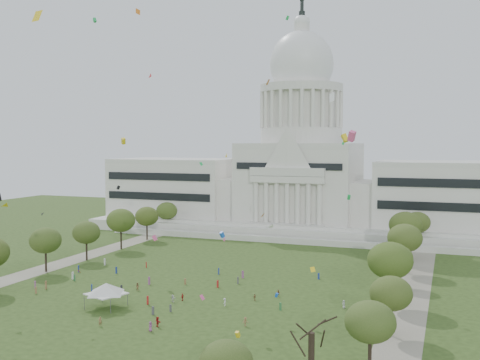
# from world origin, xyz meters

# --- Properties ---
(ground) EXTENTS (400.00, 400.00, 0.00)m
(ground) POSITION_xyz_m (0.00, 0.00, 0.00)
(ground) COLOR #2D4317
(ground) RESTS_ON ground
(capitol) EXTENTS (160.00, 64.50, 91.30)m
(capitol) POSITION_xyz_m (0.00, 113.59, 22.30)
(capitol) COLOR silver
(capitol) RESTS_ON ground
(path_left) EXTENTS (8.00, 160.00, 0.04)m
(path_left) POSITION_xyz_m (-48.00, 30.00, 0.02)
(path_left) COLOR gray
(path_left) RESTS_ON ground
(path_right) EXTENTS (8.00, 160.00, 0.04)m
(path_right) POSITION_xyz_m (48.00, 30.00, 0.02)
(path_right) COLOR gray
(path_right) RESTS_ON ground
(row_tree_r_0) EXTENTS (7.67, 7.67, 10.91)m
(row_tree_r_0) POSITION_xyz_m (44.94, -19.59, 7.75)
(row_tree_r_0) COLOR black
(row_tree_r_0) RESTS_ON ground
(row_tree_r_1) EXTENTS (7.58, 7.58, 10.78)m
(row_tree_r_1) POSITION_xyz_m (46.22, -1.75, 7.66)
(row_tree_r_1) COLOR black
(row_tree_r_1) RESTS_ON ground
(row_tree_l_2) EXTENTS (8.42, 8.42, 11.97)m
(row_tree_l_2) POSITION_xyz_m (-45.04, 17.30, 8.51)
(row_tree_l_2) COLOR black
(row_tree_l_2) RESTS_ON ground
(row_tree_r_2) EXTENTS (9.55, 9.55, 13.58)m
(row_tree_r_2) POSITION_xyz_m (44.17, 17.44, 9.66)
(row_tree_r_2) COLOR black
(row_tree_r_2) RESTS_ON ground
(row_tree_l_3) EXTENTS (8.12, 8.12, 11.55)m
(row_tree_l_3) POSITION_xyz_m (-44.09, 33.92, 8.21)
(row_tree_l_3) COLOR black
(row_tree_l_3) RESTS_ON ground
(row_tree_r_3) EXTENTS (7.01, 7.01, 9.98)m
(row_tree_r_3) POSITION_xyz_m (44.40, 34.48, 7.08)
(row_tree_r_3) COLOR black
(row_tree_r_3) RESTS_ON ground
(row_tree_l_4) EXTENTS (9.29, 9.29, 13.21)m
(row_tree_l_4) POSITION_xyz_m (-44.08, 52.42, 9.39)
(row_tree_l_4) COLOR black
(row_tree_l_4) RESTS_ON ground
(row_tree_r_4) EXTENTS (9.19, 9.19, 13.06)m
(row_tree_r_4) POSITION_xyz_m (44.76, 50.04, 9.29)
(row_tree_r_4) COLOR black
(row_tree_r_4) RESTS_ON ground
(row_tree_l_5) EXTENTS (8.33, 8.33, 11.85)m
(row_tree_l_5) POSITION_xyz_m (-45.22, 71.01, 8.42)
(row_tree_l_5) COLOR black
(row_tree_l_5) RESTS_ON ground
(row_tree_r_5) EXTENTS (9.82, 9.82, 13.96)m
(row_tree_r_5) POSITION_xyz_m (43.49, 70.19, 9.93)
(row_tree_r_5) COLOR black
(row_tree_r_5) RESTS_ON ground
(row_tree_l_6) EXTENTS (8.19, 8.19, 11.64)m
(row_tree_l_6) POSITION_xyz_m (-46.87, 89.14, 8.27)
(row_tree_l_6) COLOR black
(row_tree_l_6) RESTS_ON ground
(row_tree_r_6) EXTENTS (8.42, 8.42, 11.97)m
(row_tree_r_6) POSITION_xyz_m (45.96, 88.13, 8.51)
(row_tree_r_6) COLOR black
(row_tree_r_6) RESTS_ON ground
(big_bare_tree) EXTENTS (6.00, 5.00, 12.80)m
(big_bare_tree) POSITION_xyz_m (38.00, -28.00, 8.67)
(big_bare_tree) COLOR black
(big_bare_tree) RESTS_ON ground
(event_tent) EXTENTS (12.19, 12.19, 5.32)m
(event_tent) POSITION_xyz_m (-11.16, -4.96, 4.13)
(event_tent) COLOR #4C4C4C
(event_tent) RESTS_ON ground
(person_0) EXTENTS (0.99, 0.95, 1.71)m
(person_0) POSITION_xyz_m (35.47, 11.99, 0.85)
(person_0) COLOR silver
(person_0) RESTS_ON ground
(person_2) EXTENTS (0.89, 0.64, 1.66)m
(person_2) POSITION_xyz_m (20.24, 15.63, 0.83)
(person_2) COLOR olive
(person_2) RESTS_ON ground
(person_3) EXTENTS (0.64, 1.12, 1.67)m
(person_3) POSITION_xyz_m (11.56, 4.90, 0.84)
(person_3) COLOR silver
(person_3) RESTS_ON ground
(person_4) EXTENTS (0.78, 1.07, 1.63)m
(person_4) POSITION_xyz_m (1.49, 5.25, 0.82)
(person_4) COLOR #B21E1E
(person_4) RESTS_ON ground
(person_5) EXTENTS (1.64, 1.15, 1.65)m
(person_5) POSITION_xyz_m (-0.04, 3.66, 0.82)
(person_5) COLOR silver
(person_5) RESTS_ON ground
(person_6) EXTENTS (0.70, 0.95, 1.79)m
(person_6) POSITION_xyz_m (4.87, -14.69, 0.90)
(person_6) COLOR #994C8C
(person_6) RESTS_ON ground
(person_7) EXTENTS (0.80, 0.79, 1.79)m
(person_7) POSITION_xyz_m (-5.47, -15.44, 0.90)
(person_7) COLOR olive
(person_7) RESTS_ON ground
(person_8) EXTENTS (0.99, 0.70, 1.88)m
(person_8) POSITION_xyz_m (-12.17, 9.26, 0.94)
(person_8) COLOR olive
(person_8) RESTS_ON ground
(person_9) EXTENTS (1.22, 1.18, 1.73)m
(person_9) POSITION_xyz_m (20.17, -5.96, 0.87)
(person_9) COLOR olive
(person_9) RESTS_ON ground
(person_10) EXTENTS (0.77, 0.98, 1.48)m
(person_10) POSITION_xyz_m (16.19, 11.02, 0.74)
(person_10) COLOR olive
(person_10) RESTS_ON ground
(person_11) EXTENTS (1.89, 1.57, 1.93)m
(person_11) POSITION_xyz_m (4.90, -12.06, 0.97)
(person_11) COLOR #B21E1E
(person_11) RESTS_ON ground
(distant_crowd) EXTENTS (62.33, 41.08, 1.95)m
(distant_crowd) POSITION_xyz_m (-14.09, 14.45, 0.87)
(distant_crowd) COLOR olive
(distant_crowd) RESTS_ON ground
(kite_swarm) EXTENTS (87.04, 106.24, 66.30)m
(kite_swarm) POSITION_xyz_m (2.77, 9.46, 30.11)
(kite_swarm) COLOR green
(kite_swarm) RESTS_ON ground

